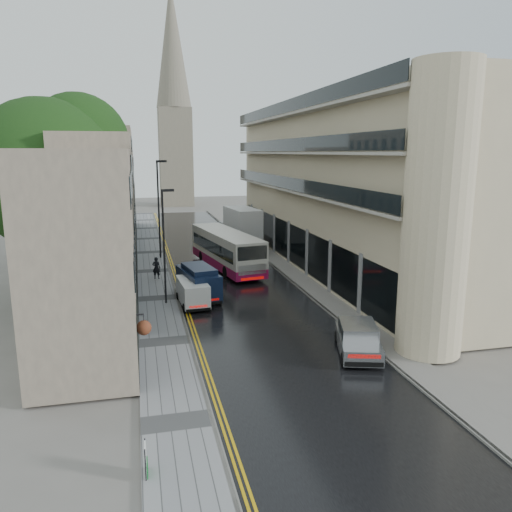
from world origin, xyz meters
name	(u,v)px	position (x,y,z in m)	size (l,w,h in m)	color
ground	(351,442)	(0.00, 0.00, 0.00)	(200.00, 200.00, 0.00)	slate
road	(222,268)	(0.00, 27.50, 0.01)	(9.00, 85.00, 0.02)	black
left_sidewalk	(154,271)	(-5.85, 27.50, 0.06)	(2.70, 85.00, 0.12)	gray
right_sidewalk	(281,265)	(5.40, 27.50, 0.06)	(1.80, 85.00, 0.12)	slate
old_shop_row	(107,200)	(-9.45, 30.00, 6.00)	(4.50, 56.00, 12.00)	gray
modern_block	(341,187)	(10.30, 26.00, 7.00)	(8.00, 40.00, 14.00)	beige
church_spire	(174,97)	(0.50, 82.00, 20.00)	(6.40, 6.40, 40.00)	slate
tree_near	(49,200)	(-12.50, 20.00, 6.95)	(10.56, 10.56, 13.89)	black
tree_far	(77,195)	(-12.20, 33.00, 6.23)	(9.24, 9.24, 12.46)	black
cream_bus	(226,259)	(-0.25, 23.90, 1.63)	(2.69, 11.84, 3.23)	beige
white_lorry	(235,231)	(2.60, 34.53, 2.18)	(2.46, 8.22, 4.31)	silver
silver_hatchback	(344,350)	(2.28, 6.03, 0.83)	(1.89, 4.31, 1.62)	#A5A6AA
white_van	(185,299)	(-4.30, 15.90, 0.89)	(1.65, 3.84, 1.74)	silver
navy_van	(193,289)	(-3.63, 17.03, 1.23)	(1.90, 4.75, 2.42)	#0E1A34
pedestrian	(156,268)	(-5.70, 24.66, 1.00)	(0.64, 0.42, 1.75)	black
lamp_post_near	(164,248)	(-5.36, 17.89, 3.88)	(0.85, 0.19, 7.51)	black
lamp_post_far	(159,210)	(-5.00, 32.90, 4.67)	(1.02, 0.23, 9.10)	black
estate_sign	(145,460)	(-7.05, -0.33, 0.62)	(0.08, 0.61, 1.01)	white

